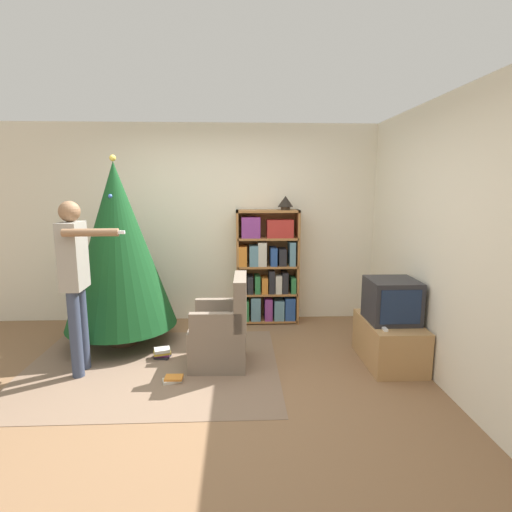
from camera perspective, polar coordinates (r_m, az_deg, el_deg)
ground_plane at (r=3.87m, az=-6.55°, el=-17.80°), size 14.00×14.00×0.00m
wall_back at (r=5.39m, az=-5.39°, el=4.58°), size 8.00×0.10×2.60m
wall_right at (r=3.93m, az=25.92°, el=1.64°), size 0.10×8.00×2.60m
area_rug at (r=4.29m, az=-14.64°, el=-15.14°), size 2.52×1.93×0.01m
bookshelf at (r=5.26m, az=1.61°, el=-1.98°), size 0.81×0.29×1.50m
tv_stand at (r=4.41m, az=18.48°, el=-11.52°), size 0.52×0.84×0.45m
television at (r=4.27m, az=18.81°, el=-6.02°), size 0.48×0.47×0.43m
game_remote at (r=4.05m, az=17.85°, el=-9.83°), size 0.04×0.12×0.02m
christmas_tree at (r=4.72m, az=-19.13°, el=1.36°), size 1.24×1.24×2.13m
armchair at (r=4.14m, az=-4.85°, el=-11.00°), size 0.58×0.57×0.92m
standing_person at (r=4.11m, az=-24.40°, el=-2.29°), size 0.64×0.47×1.67m
table_lamp at (r=5.18m, az=4.23°, el=7.70°), size 0.20×0.20×0.18m
book_pile_near_tree at (r=4.46m, az=-13.24°, el=-13.34°), size 0.20×0.17×0.11m
book_pile_by_chair at (r=3.96m, az=-11.80°, el=-16.86°), size 0.19×0.15×0.05m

